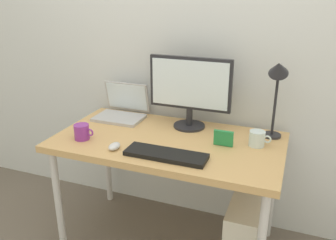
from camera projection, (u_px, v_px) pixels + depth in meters
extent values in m
cube|color=silver|center=(191.00, 34.00, 2.25)|extent=(4.40, 0.04, 2.60)
cube|color=tan|center=(168.00, 142.00, 2.09)|extent=(1.33, 0.72, 0.04)
cylinder|color=silver|center=(58.00, 201.00, 2.16)|extent=(0.04, 0.04, 0.70)
cylinder|color=silver|center=(108.00, 159.00, 2.69)|extent=(0.04, 0.04, 0.70)
cylinder|color=silver|center=(272.00, 190.00, 2.28)|extent=(0.04, 0.04, 0.70)
cylinder|color=#232328|center=(189.00, 126.00, 2.26)|extent=(0.20, 0.20, 0.01)
cylinder|color=#232328|center=(189.00, 117.00, 2.24)|extent=(0.04, 0.04, 0.11)
cube|color=#232328|center=(190.00, 83.00, 2.16)|extent=(0.52, 0.03, 0.33)
cube|color=white|center=(189.00, 84.00, 2.15)|extent=(0.48, 0.01, 0.29)
cube|color=#B2B2B7|center=(119.00, 118.00, 2.39)|extent=(0.32, 0.22, 0.02)
cube|color=#B2B2B7|center=(127.00, 97.00, 2.46)|extent=(0.32, 0.05, 0.21)
cube|color=white|center=(127.00, 97.00, 2.45)|extent=(0.30, 0.04, 0.18)
cylinder|color=#232328|center=(271.00, 135.00, 2.12)|extent=(0.11, 0.11, 0.01)
cylinder|color=#232328|center=(275.00, 104.00, 2.05)|extent=(0.02, 0.02, 0.38)
cone|color=#232328|center=(279.00, 68.00, 1.94)|extent=(0.11, 0.14, 0.13)
cube|color=black|center=(166.00, 155.00, 1.87)|extent=(0.44, 0.14, 0.02)
ellipsoid|color=silver|center=(114.00, 146.00, 1.95)|extent=(0.06, 0.09, 0.03)
cylinder|color=purple|center=(82.00, 132.00, 2.07)|extent=(0.09, 0.09, 0.09)
torus|color=purple|center=(90.00, 132.00, 2.05)|extent=(0.05, 0.01, 0.05)
cylinder|color=silver|center=(257.00, 139.00, 1.98)|extent=(0.09, 0.09, 0.09)
torus|color=silver|center=(267.00, 139.00, 1.96)|extent=(0.05, 0.01, 0.05)
cube|color=#268C4C|center=(223.00, 138.00, 1.98)|extent=(0.11, 0.02, 0.09)
cube|color=silver|center=(243.00, 236.00, 2.08)|extent=(0.18, 0.36, 0.42)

